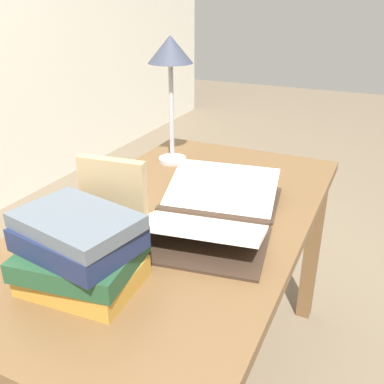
{
  "coord_description": "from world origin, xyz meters",
  "views": [
    {
      "loc": [
        -1.03,
        -0.53,
        1.35
      ],
      "look_at": [
        0.01,
        -0.04,
        0.82
      ],
      "focal_mm": 40.0,
      "sensor_mm": 36.0,
      "label": 1
    }
  ],
  "objects_px": {
    "open_book": "(212,212)",
    "reading_lamp": "(170,60)",
    "coffee_mug": "(127,232)",
    "book_standing_upright": "(114,205)",
    "book_stack_tall": "(80,251)"
  },
  "relations": [
    {
      "from": "open_book",
      "to": "book_stack_tall",
      "type": "bearing_deg",
      "value": 151.93
    },
    {
      "from": "open_book",
      "to": "book_standing_upright",
      "type": "height_order",
      "value": "book_standing_upright"
    },
    {
      "from": "open_book",
      "to": "book_standing_upright",
      "type": "xyz_separation_m",
      "value": [
        -0.25,
        0.16,
        0.1
      ]
    },
    {
      "from": "reading_lamp",
      "to": "coffee_mug",
      "type": "bearing_deg",
      "value": -162.56
    },
    {
      "from": "book_standing_upright",
      "to": "reading_lamp",
      "type": "bearing_deg",
      "value": 8.41
    },
    {
      "from": "book_stack_tall",
      "to": "coffee_mug",
      "type": "height_order",
      "value": "book_stack_tall"
    },
    {
      "from": "reading_lamp",
      "to": "book_stack_tall",
      "type": "bearing_deg",
      "value": -166.75
    },
    {
      "from": "open_book",
      "to": "book_stack_tall",
      "type": "distance_m",
      "value": 0.44
    },
    {
      "from": "book_standing_upright",
      "to": "book_stack_tall",
      "type": "bearing_deg",
      "value": -179.3
    },
    {
      "from": "book_stack_tall",
      "to": "coffee_mug",
      "type": "distance_m",
      "value": 0.18
    },
    {
      "from": "reading_lamp",
      "to": "coffee_mug",
      "type": "distance_m",
      "value": 0.74
    },
    {
      "from": "open_book",
      "to": "book_stack_tall",
      "type": "xyz_separation_m",
      "value": [
        -0.41,
        0.14,
        0.06
      ]
    },
    {
      "from": "open_book",
      "to": "reading_lamp",
      "type": "xyz_separation_m",
      "value": [
        0.39,
        0.33,
        0.37
      ]
    },
    {
      "from": "coffee_mug",
      "to": "book_standing_upright",
      "type": "bearing_deg",
      "value": 102.01
    },
    {
      "from": "book_stack_tall",
      "to": "reading_lamp",
      "type": "height_order",
      "value": "reading_lamp"
    }
  ]
}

